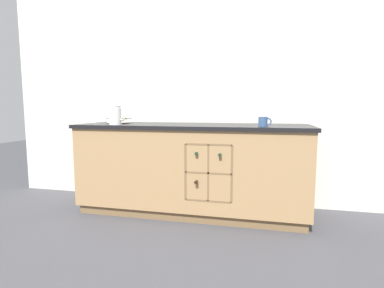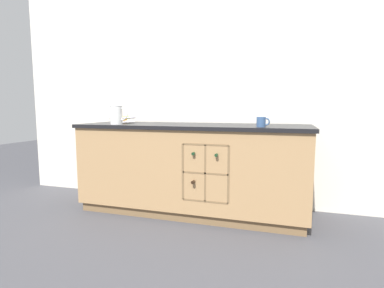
{
  "view_description": "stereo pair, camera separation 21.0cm",
  "coord_description": "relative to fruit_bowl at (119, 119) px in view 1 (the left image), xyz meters",
  "views": [
    {
      "loc": [
        0.69,
        -2.89,
        1.05
      ],
      "look_at": [
        0.0,
        0.0,
        0.7
      ],
      "focal_mm": 28.0,
      "sensor_mm": 36.0,
      "label": 1
    },
    {
      "loc": [
        0.89,
        -2.83,
        1.05
      ],
      "look_at": [
        0.0,
        0.0,
        0.7
      ],
      "focal_mm": 28.0,
      "sensor_mm": 36.0,
      "label": 2
    }
  ],
  "objects": [
    {
      "name": "kitchen_island",
      "position": [
        0.83,
        -0.08,
        -0.48
      ],
      "size": [
        2.27,
        0.74,
        0.89
      ],
      "color": "brown",
      "rests_on": "ground_plane"
    },
    {
      "name": "ceramic_mug",
      "position": [
        1.51,
        -0.28,
        -0.0
      ],
      "size": [
        0.11,
        0.08,
        0.09
      ],
      "color": "#385684",
      "rests_on": "kitchen_island"
    },
    {
      "name": "back_wall",
      "position": [
        0.83,
        0.33,
        0.34
      ],
      "size": [
        4.63,
        0.06,
        2.55
      ],
      "primitive_type": "cube",
      "color": "silver",
      "rests_on": "ground_plane"
    },
    {
      "name": "fruit_bowl",
      "position": [
        0.0,
        0.0,
        0.0
      ],
      "size": [
        0.29,
        0.29,
        0.08
      ],
      "color": "silver",
      "rests_on": "kitchen_island"
    },
    {
      "name": "ground_plane",
      "position": [
        0.83,
        -0.08,
        -0.93
      ],
      "size": [
        14.0,
        14.0,
        0.0
      ],
      "primitive_type": "plane",
      "color": "#424247"
    },
    {
      "name": "white_pitcher",
      "position": [
        0.11,
        -0.3,
        0.05
      ],
      "size": [
        0.19,
        0.12,
        0.19
      ],
      "color": "white",
      "rests_on": "kitchen_island"
    }
  ]
}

